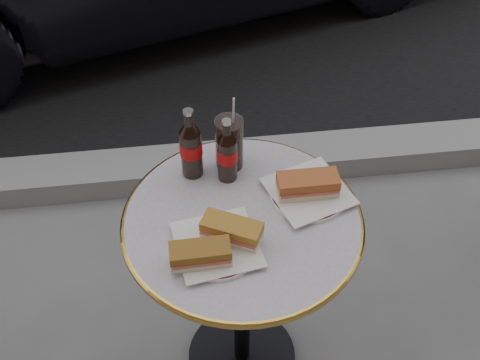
{
  "coord_description": "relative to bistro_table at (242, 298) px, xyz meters",
  "views": [
    {
      "loc": [
        -0.13,
        -0.99,
        1.89
      ],
      "look_at": [
        0.0,
        0.05,
        0.82
      ],
      "focal_mm": 45.0,
      "sensor_mm": 36.0,
      "label": 1
    }
  ],
  "objects": [
    {
      "name": "sandwich_right",
      "position": [
        0.18,
        0.06,
        0.4
      ],
      "size": [
        0.16,
        0.07,
        0.05
      ],
      "primitive_type": "cube",
      "rotation": [
        0.0,
        0.0,
        -0.0
      ],
      "color": "#B1582D",
      "rests_on": "plate_right"
    },
    {
      "name": "cola_bottle_left",
      "position": [
        -0.11,
        0.18,
        0.48
      ],
      "size": [
        0.06,
        0.06,
        0.22
      ],
      "primitive_type": null,
      "rotation": [
        0.0,
        0.0,
        -0.02
      ],
      "color": "black",
      "rests_on": "bistro_table"
    },
    {
      "name": "cola_glass",
      "position": [
        -0.01,
        0.2,
        0.45
      ],
      "size": [
        0.1,
        0.1,
        0.16
      ],
      "primitive_type": "cylinder",
      "rotation": [
        0.0,
        0.0,
        -0.41
      ],
      "color": "black",
      "rests_on": "bistro_table"
    },
    {
      "name": "plate_left",
      "position": [
        -0.07,
        -0.09,
        0.37
      ],
      "size": [
        0.21,
        0.21,
        0.01
      ],
      "primitive_type": "cylinder",
      "rotation": [
        0.0,
        0.0,
        -0.02
      ],
      "color": "white",
      "rests_on": "bistro_table"
    },
    {
      "name": "sandwich_left_b",
      "position": [
        -0.04,
        -0.07,
        0.4
      ],
      "size": [
        0.16,
        0.13,
        0.05
      ],
      "primitive_type": "cube",
      "rotation": [
        0.0,
        0.0,
        -0.48
      ],
      "color": "#AC752B",
      "rests_on": "plate_left"
    },
    {
      "name": "bistro_table",
      "position": [
        0.0,
        0.0,
        0.0
      ],
      "size": [
        0.62,
        0.62,
        0.73
      ],
      "primitive_type": null,
      "color": "#BAB2C4",
      "rests_on": "ground"
    },
    {
      "name": "plate_right",
      "position": [
        0.18,
        0.06,
        0.37
      ],
      "size": [
        0.23,
        0.23,
        0.01
      ],
      "primitive_type": "cylinder",
      "rotation": [
        0.0,
        0.0,
        0.16
      ],
      "color": "white",
      "rests_on": "bistro_table"
    },
    {
      "name": "ground",
      "position": [
        0.0,
        0.0,
        -0.37
      ],
      "size": [
        80.0,
        80.0,
        0.0
      ],
      "primitive_type": "plane",
      "color": "slate",
      "rests_on": "ground"
    },
    {
      "name": "cola_bottle_right",
      "position": [
        -0.02,
        0.15,
        0.47
      ],
      "size": [
        0.06,
        0.06,
        0.2
      ],
      "primitive_type": null,
      "rotation": [
        0.0,
        0.0,
        -0.18
      ],
      "color": "black",
      "rests_on": "bistro_table"
    },
    {
      "name": "curb",
      "position": [
        0.0,
        0.9,
        -0.32
      ],
      "size": [
        40.0,
        0.2,
        0.12
      ],
      "primitive_type": "cube",
      "color": "gray",
      "rests_on": "ground"
    },
    {
      "name": "sandwich_left_a",
      "position": [
        -0.12,
        -0.13,
        0.4
      ],
      "size": [
        0.14,
        0.07,
        0.05
      ],
      "primitive_type": "cube",
      "rotation": [
        0.0,
        0.0,
        0.02
      ],
      "color": "brown",
      "rests_on": "plate_left"
    }
  ]
}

